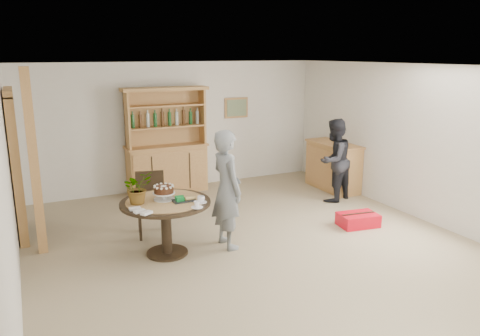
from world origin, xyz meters
name	(u,v)px	position (x,y,z in m)	size (l,w,h in m)	color
ground	(257,249)	(0.00, 0.00, 0.00)	(7.00, 7.00, 0.00)	tan
room_shell	(259,126)	(0.00, 0.01, 1.74)	(6.04, 7.04, 2.52)	white
doorway	(15,163)	(-2.93, 2.00, 1.11)	(0.13, 1.10, 2.18)	black
pine_post	(34,164)	(-2.70, 1.20, 1.25)	(0.12, 0.12, 2.50)	tan
hutch	(167,157)	(-0.30, 3.24, 0.69)	(1.62, 0.54, 2.04)	tan
sideboard	(333,166)	(2.74, 2.00, 0.47)	(0.54, 1.26, 0.94)	tan
dining_table	(166,212)	(-1.18, 0.40, 0.60)	(1.20, 1.20, 0.76)	black
dining_chair	(151,199)	(-1.16, 1.23, 0.54)	(0.50, 0.50, 0.95)	black
birthday_cake	(164,191)	(-1.18, 0.45, 0.88)	(0.30, 0.30, 0.20)	white
flower_vase	(137,188)	(-1.53, 0.45, 0.97)	(0.38, 0.33, 0.42)	#3F7233
gift_tray	(184,199)	(-0.96, 0.28, 0.79)	(0.30, 0.20, 0.08)	black
coffee_cup_a	(201,200)	(-0.78, 0.12, 0.80)	(0.15, 0.15, 0.09)	white
coffee_cup_b	(197,205)	(-0.90, -0.05, 0.79)	(0.15, 0.15, 0.08)	white
napkins	(140,211)	(-1.59, 0.09, 0.77)	(0.24, 0.33, 0.03)	white
teen_boy	(227,189)	(-0.33, 0.30, 0.83)	(0.61, 0.40, 1.67)	slate
adult_person	(334,160)	(2.29, 1.39, 0.76)	(0.74, 0.58, 1.52)	black
red_suitcase	(358,220)	(1.86, 0.13, 0.10)	(0.65, 0.48, 0.21)	red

